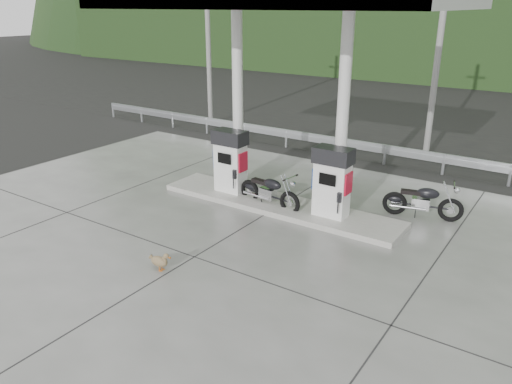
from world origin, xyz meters
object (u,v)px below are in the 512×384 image
Objects in this scene: gas_pump_right at (332,182)px; motorcycle_left at (269,192)px; duck at (159,262)px; motorcycle_right at (423,202)px; gas_pump_left at (230,161)px.

gas_pump_right is 1.89m from motorcycle_left.
motorcycle_left is at bearing 87.00° from duck.
motorcycle_left is at bearing -169.92° from motorcycle_right.
motorcycle_left is 3.71× the size of duck.
duck is (-3.74, -5.84, -0.26)m from motorcycle_right.
gas_pump_left is 0.95× the size of motorcycle_right.
motorcycle_right is (1.90, 1.51, -0.60)m from gas_pump_right.
gas_pump_left is 3.48× the size of duck.
gas_pump_left is 3.20m from gas_pump_right.
gas_pump_left is 1.54m from motorcycle_left.
gas_pump_left is at bearing 105.15° from duck.
motorcycle_left is 4.04m from motorcycle_right.
gas_pump_right is (3.20, 0.00, 0.00)m from gas_pump_left.
gas_pump_left reaches higher than motorcycle_left.
motorcycle_right is at bearing 16.47° from gas_pump_left.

